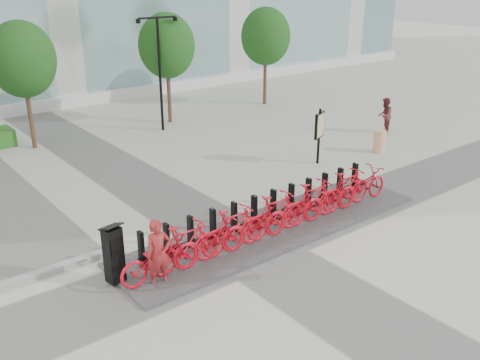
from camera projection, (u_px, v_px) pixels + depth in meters
ground at (245, 247)px, 14.14m from camera, size 120.00×120.00×0.00m
tree_1 at (22, 60)px, 20.72m from camera, size 2.60×2.60×5.10m
tree_2 at (167, 46)px, 24.47m from camera, size 2.60×2.60×5.10m
tree_3 at (266, 36)px, 27.93m from camera, size 2.60×2.60×5.10m
streetlamp at (159, 61)px, 23.33m from camera, size 2.00×0.20×5.00m
dock_pad at (275, 228)px, 15.10m from camera, size 9.60×2.40×0.08m
dock_rail_posts at (265, 207)px, 15.31m from camera, size 8.02×0.50×0.85m
bike_0 at (160, 258)px, 12.38m from camera, size 2.04×0.71×1.07m
bike_1 at (186, 246)px, 12.77m from camera, size 1.98×0.56×1.19m
bike_2 at (210, 240)px, 13.21m from camera, size 2.04×0.71×1.07m
bike_3 at (233, 229)px, 13.60m from camera, size 1.98×0.56×1.19m
bike_4 at (255, 224)px, 14.04m from camera, size 2.04×0.71×1.07m
bike_5 at (275, 215)px, 14.43m from camera, size 1.98×0.56×1.19m
bike_6 at (295, 210)px, 14.87m from camera, size 2.04×0.71×1.07m
bike_7 at (313, 201)px, 15.26m from camera, size 1.98×0.56×1.19m
bike_8 at (330, 197)px, 15.70m from camera, size 2.04×0.71×1.07m
bike_9 at (347, 189)px, 16.09m from camera, size 1.98×0.56×1.19m
bike_10 at (362, 186)px, 16.53m from camera, size 2.04×0.71×1.07m
kiosk at (114, 254)px, 12.20m from camera, size 0.51×0.45×1.49m
worker_red at (159, 254)px, 12.11m from camera, size 0.66×0.48×1.67m
pedestrian at (385, 115)px, 23.83m from camera, size 0.95×0.88×1.58m
construction_barrel at (379, 141)px, 21.36m from camera, size 0.61×0.61×0.90m
map_sign at (320, 128)px, 19.75m from camera, size 0.68×0.35×2.12m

